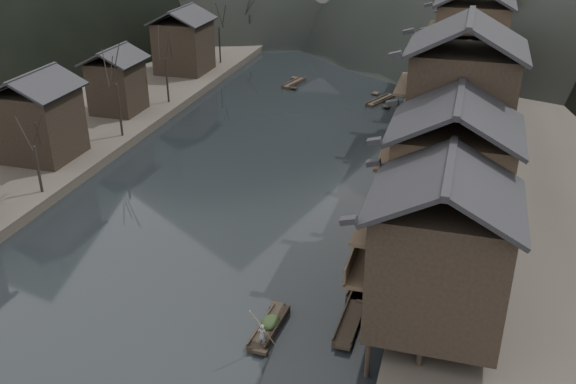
% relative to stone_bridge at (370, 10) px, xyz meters
% --- Properties ---
extents(water, '(300.00, 300.00, 0.00)m').
position_rel_stone_bridge_xyz_m(water, '(0.00, -72.00, -5.11)').
color(water, black).
rests_on(water, ground).
extents(left_bank, '(40.00, 200.00, 1.20)m').
position_rel_stone_bridge_xyz_m(left_bank, '(-35.00, -32.00, -4.51)').
color(left_bank, '#2D2823').
rests_on(left_bank, ground).
extents(stilt_houses, '(9.00, 67.60, 17.10)m').
position_rel_stone_bridge_xyz_m(stilt_houses, '(17.28, -52.46, 3.93)').
color(stilt_houses, black).
rests_on(stilt_houses, ground).
extents(left_houses, '(8.10, 53.20, 8.73)m').
position_rel_stone_bridge_xyz_m(left_houses, '(-20.50, -51.88, 0.55)').
color(left_houses, black).
rests_on(left_houses, left_bank).
extents(bare_trees, '(3.94, 73.25, 7.88)m').
position_rel_stone_bridge_xyz_m(bare_trees, '(-17.00, -47.20, 1.43)').
color(bare_trees, black).
rests_on(bare_trees, left_bank).
extents(moored_sampans, '(2.90, 48.59, 0.47)m').
position_rel_stone_bridge_xyz_m(moored_sampans, '(11.99, -57.68, -4.91)').
color(moored_sampans, black).
rests_on(moored_sampans, water).
extents(midriver_boats, '(15.08, 9.87, 0.45)m').
position_rel_stone_bridge_xyz_m(midriver_boats, '(1.55, -31.10, -4.91)').
color(midriver_boats, black).
rests_on(midriver_boats, water).
extents(stone_bridge, '(40.00, 6.00, 9.00)m').
position_rel_stone_bridge_xyz_m(stone_bridge, '(0.00, 0.00, 0.00)').
color(stone_bridge, '#4C4C4F').
rests_on(stone_bridge, ground).
extents(hero_sampan, '(1.40, 5.12, 0.44)m').
position_rel_stone_bridge_xyz_m(hero_sampan, '(7.78, -80.06, -4.91)').
color(hero_sampan, black).
rests_on(hero_sampan, water).
extents(cargo_heap, '(1.12, 1.46, 0.67)m').
position_rel_stone_bridge_xyz_m(cargo_heap, '(7.77, -79.82, -4.34)').
color(cargo_heap, black).
rests_on(cargo_heap, hero_sampan).
extents(boatman, '(0.57, 0.38, 1.56)m').
position_rel_stone_bridge_xyz_m(boatman, '(7.91, -81.83, -3.89)').
color(boatman, '#5D5D5F').
rests_on(boatman, hero_sampan).
extents(bamboo_pole, '(1.21, 2.00, 4.12)m').
position_rel_stone_bridge_xyz_m(bamboo_pole, '(8.11, -81.83, -1.05)').
color(bamboo_pole, '#8C7A51').
rests_on(bamboo_pole, boatman).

